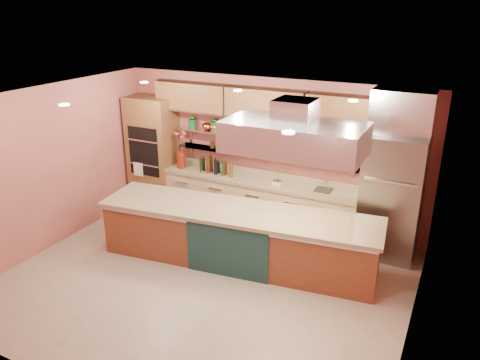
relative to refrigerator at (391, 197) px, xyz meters
The scene contains 21 objects.
floor 3.35m from the refrigerator, 137.68° to the right, with size 6.00×5.00×0.02m, color tan.
ceiling 3.63m from the refrigerator, 137.68° to the right, with size 6.00×5.00×0.02m, color black.
wall_back 2.40m from the refrigerator, behind, with size 6.00×0.04×2.80m, color #A8564F.
wall_front 5.21m from the refrigerator, 116.86° to the right, with size 6.00×0.04×2.80m, color #A8564F.
wall_left 5.77m from the refrigerator, 158.20° to the right, with size 0.04×5.00×2.80m, color #A8564F.
wall_right 2.26m from the refrigerator, 73.10° to the right, with size 0.04×5.00×2.80m, color #A8564F.
oven_stack 4.80m from the refrigerator, behind, with size 0.95×0.64×2.30m, color brown.
refrigerator is the anchor object (origin of this frame).
back_counter 2.47m from the refrigerator, behind, with size 3.84×0.64×0.93m, color tan.
wall_shelf_lower 2.43m from the refrigerator, behind, with size 3.60×0.26×0.03m, color silver.
wall_shelf_upper 2.50m from the refrigerator, behind, with size 3.60×0.26×0.03m, color silver.
upper_cabinets 2.69m from the refrigerator, behind, with size 4.60×0.36×0.55m, color brown.
range_hood 2.19m from the refrigerator, 132.85° to the right, with size 2.00×1.00×0.45m, color silver.
ceiling_downlights 3.50m from the refrigerator, 140.46° to the right, with size 4.00×2.80×0.02m, color #FFE5A5.
island 2.60m from the refrigerator, 147.93° to the right, with size 4.48×0.97×0.93m, color brown.
flower_vase 4.10m from the refrigerator, behind, with size 0.19×0.19×0.34m, color #601C0E.
oil_bottle_cluster 3.28m from the refrigerator, behind, with size 0.78×0.22×0.25m, color black.
kitchen_scale 2.03m from the refrigerator, behind, with size 0.16×0.12×0.09m, color silver.
bar_faucet 1.13m from the refrigerator, behind, with size 0.03×0.03×0.19m, color silver.
copper_kettle 3.69m from the refrigerator, behind, with size 0.20×0.20×0.16m, color #C5502D.
green_canister 2.79m from the refrigerator, behind, with size 0.15×0.15×0.18m, color #0F4A1B.
Camera 1 is at (3.27, -5.31, 4.05)m, focal length 35.00 mm.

